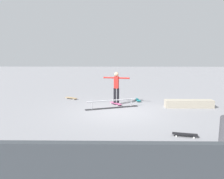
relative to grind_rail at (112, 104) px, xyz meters
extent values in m
plane|color=gray|center=(-0.34, 0.70, -0.18)|extent=(60.00, 60.00, 0.00)
cube|color=black|center=(0.00, 0.00, -0.17)|extent=(2.61, 1.11, 0.01)
cylinder|color=#B7B7BC|center=(-0.95, -0.33, 0.01)|extent=(0.04, 0.04, 0.38)
cylinder|color=#B7B7BC|center=(0.95, 0.33, 0.01)|extent=(0.04, 0.04, 0.38)
cylinder|color=#B7B7BC|center=(0.00, 0.00, 0.21)|extent=(2.39, 0.88, 0.05)
cube|color=#B2A893|center=(-3.78, -0.18, 0.01)|extent=(2.34, 0.47, 0.37)
cylinder|color=black|center=(-0.29, -0.72, 0.25)|extent=(0.15, 0.15, 0.86)
cylinder|color=black|center=(-0.12, -0.76, 0.25)|extent=(0.15, 0.15, 0.86)
cube|color=red|center=(-0.20, -0.74, 0.98)|extent=(0.26, 0.24, 0.61)
sphere|color=tan|center=(-0.20, -0.74, 1.40)|extent=(0.23, 0.23, 0.23)
cylinder|color=red|center=(-0.59, -0.65, 1.21)|extent=(0.57, 0.22, 0.08)
cylinder|color=red|center=(0.18, -0.84, 1.21)|extent=(0.57, 0.22, 0.08)
cube|color=#E05993|center=(-0.18, -0.69, -0.10)|extent=(0.65, 0.76, 0.02)
cylinder|color=white|center=(-0.44, -0.55, -0.15)|extent=(0.06, 0.06, 0.05)
cylinder|color=white|center=(-0.25, -0.41, -0.15)|extent=(0.06, 0.06, 0.05)
cylinder|color=white|center=(-0.10, -0.98, -0.15)|extent=(0.06, 0.06, 0.05)
cylinder|color=white|center=(0.08, -0.84, -0.15)|extent=(0.06, 0.06, 0.05)
cube|color=teal|center=(-1.38, -1.60, -0.10)|extent=(0.33, 0.82, 0.02)
cylinder|color=white|center=(-1.22, -1.85, -0.15)|extent=(0.04, 0.06, 0.05)
cylinder|color=white|center=(-1.45, -1.88, -0.15)|extent=(0.04, 0.06, 0.05)
cylinder|color=white|center=(-1.31, -1.31, -0.15)|extent=(0.04, 0.06, 0.05)
cylinder|color=white|center=(-1.54, -1.35, -0.15)|extent=(0.04, 0.06, 0.05)
cube|color=tan|center=(2.40, -2.07, -0.10)|extent=(0.78, 0.59, 0.02)
cylinder|color=white|center=(2.11, -2.02, -0.15)|extent=(0.06, 0.05, 0.05)
cylinder|color=white|center=(2.23, -1.82, -0.15)|extent=(0.06, 0.05, 0.05)
cylinder|color=white|center=(2.57, -2.31, -0.15)|extent=(0.06, 0.05, 0.05)
cylinder|color=white|center=(2.69, -2.11, -0.15)|extent=(0.06, 0.05, 0.05)
cube|color=black|center=(-2.42, 3.76, -0.10)|extent=(0.82, 0.38, 0.02)
cylinder|color=white|center=(-2.72, 3.71, -0.15)|extent=(0.06, 0.04, 0.05)
cylinder|color=white|center=(-2.66, 3.93, -0.15)|extent=(0.06, 0.04, 0.05)
cylinder|color=white|center=(-2.19, 3.58, -0.15)|extent=(0.06, 0.04, 0.05)
cylinder|color=white|center=(-2.13, 3.81, -0.15)|extent=(0.06, 0.04, 0.05)
camera|label=1|loc=(-0.15, 10.98, 2.59)|focal=37.15mm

